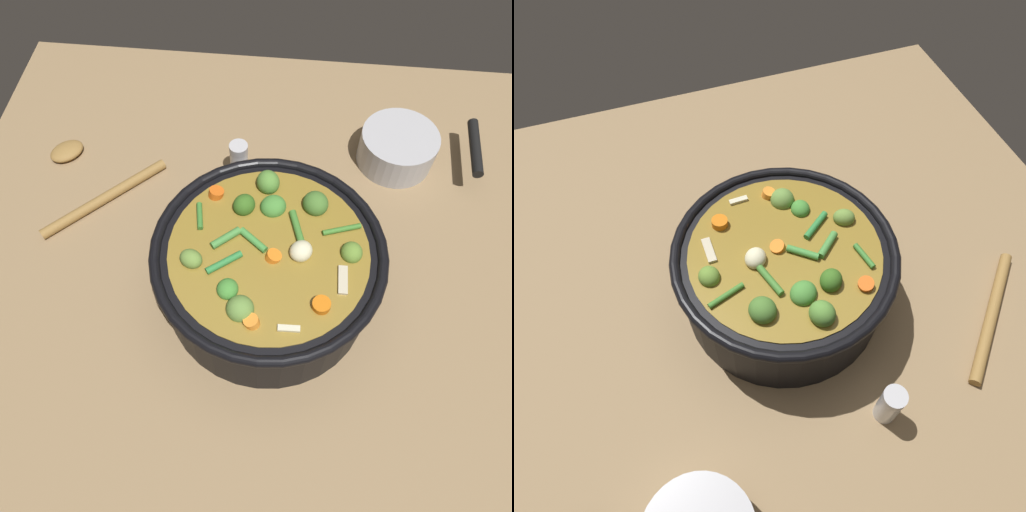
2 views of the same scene
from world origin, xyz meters
TOP-DOWN VIEW (x-y plane):
  - ground_plane at (0.00, 0.00)m, footprint 1.10×1.10m
  - cooking_pot at (0.00, 0.00)m, footprint 0.33×0.33m
  - salt_shaker at (-0.07, 0.22)m, footprint 0.03×0.03m

SIDE VIEW (x-z plane):
  - ground_plane at x=0.00m, z-range 0.00..0.00m
  - salt_shaker at x=-0.07m, z-range 0.00..0.08m
  - cooking_pot at x=0.00m, z-range -0.01..0.14m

